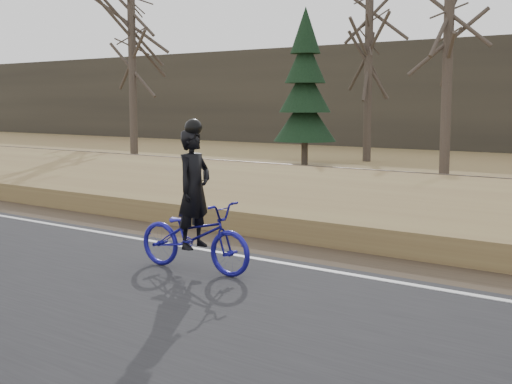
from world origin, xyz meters
The scene contains 12 objects.
ground centered at (0.00, 0.00, 0.00)m, with size 120.00×120.00×0.00m, color olive.
road centered at (0.00, -2.50, 0.03)m, with size 120.00×6.00×0.06m, color black.
edge_line centered at (0.00, 0.20, 0.07)m, with size 120.00×0.12×0.01m, color silver.
shoulder centered at (0.00, 1.20, 0.02)m, with size 120.00×1.60×0.04m, color #473A2B.
embankment centered at (0.00, 4.20, 0.22)m, with size 120.00×5.00×0.44m, color olive.
ballast centered at (0.00, 8.00, 0.23)m, with size 120.00×3.00×0.45m, color slate.
railroad centered at (0.00, 8.00, 0.53)m, with size 120.00×2.40×0.29m.
cyclist centered at (1.93, -1.00, 0.77)m, with size 2.06×0.84×2.27m.
bare_tree_far_left centered at (-15.65, 13.95, 4.29)m, with size 0.36×0.36×8.58m, color #4A4036.
bare_tree_left centered at (-6.29, 19.09, 3.97)m, with size 0.36×0.36×7.95m, color #4A4036.
bare_tree_near_left centered at (-1.02, 15.16, 3.57)m, with size 0.36×0.36×7.14m, color #4A4036.
conifer centered at (-7.52, 16.01, 3.07)m, with size 2.60×2.60×6.48m.
Camera 1 is at (9.06, -8.70, 2.55)m, focal length 50.00 mm.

